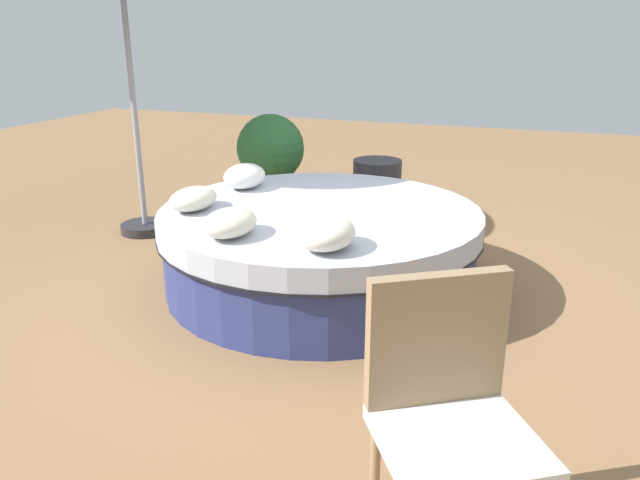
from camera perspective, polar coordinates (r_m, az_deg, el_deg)
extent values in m
plane|color=olive|center=(4.52, 0.00, -4.15)|extent=(16.00, 16.00, 0.00)
cylinder|color=navy|center=(4.44, 0.00, -1.68)|extent=(2.19, 2.19, 0.42)
cylinder|color=black|center=(4.37, 0.00, 0.88)|extent=(2.27, 2.27, 0.02)
cylinder|color=#B2B7C6|center=(4.35, 0.00, 1.88)|extent=(2.26, 2.26, 0.16)
ellipsoid|color=white|center=(4.91, -6.98, 5.88)|extent=(0.40, 0.30, 0.19)
ellipsoid|color=beige|center=(4.38, -11.62, 3.76)|extent=(0.42, 0.29, 0.15)
ellipsoid|color=beige|center=(3.78, -8.33, 1.60)|extent=(0.41, 0.30, 0.16)
ellipsoid|color=silver|center=(3.52, 0.57, 0.63)|extent=(0.41, 0.33, 0.18)
cylinder|color=#997A56|center=(2.63, 14.76, -18.44)|extent=(0.04, 0.04, 0.42)
cylinder|color=#997A56|center=(2.48, 5.09, -20.35)|extent=(0.04, 0.04, 0.42)
cube|color=white|center=(2.25, 12.60, -17.78)|extent=(0.70, 0.71, 0.06)
cube|color=#997A56|center=(2.27, 10.76, -8.95)|extent=(0.33, 0.47, 0.50)
cylinder|color=#262628|center=(5.88, -15.80, 1.11)|extent=(0.44, 0.44, 0.08)
cylinder|color=#99999E|center=(5.65, -16.87, 12.28)|extent=(0.05, 0.05, 2.38)
cylinder|color=#4C4C51|center=(6.48, -4.49, 4.52)|extent=(0.52, 0.52, 0.32)
sphere|color=#2D6633|center=(6.38, -4.59, 8.45)|extent=(0.69, 0.69, 0.69)
cylinder|color=#333338|center=(6.31, 5.27, 5.05)|extent=(0.49, 0.49, 0.52)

